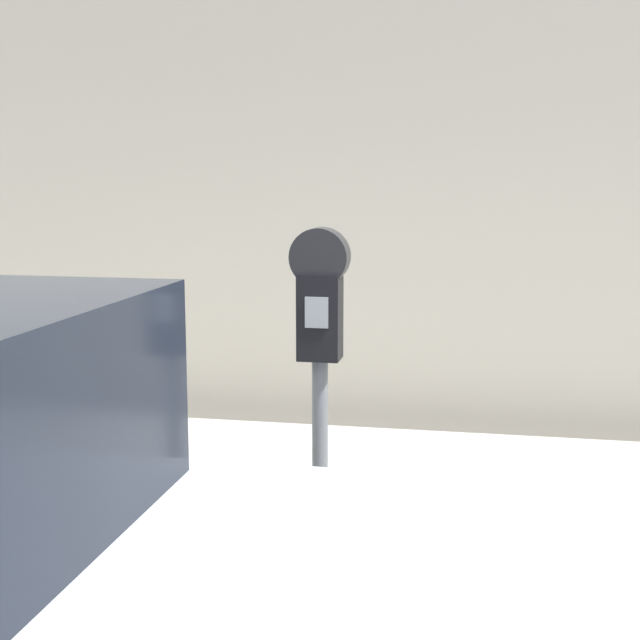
{
  "coord_description": "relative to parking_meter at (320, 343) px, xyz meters",
  "views": [
    {
      "loc": [
        1.21,
        -2.21,
        1.82
      ],
      "look_at": [
        0.6,
        0.96,
        1.3
      ],
      "focal_mm": 50.0,
      "sensor_mm": 36.0,
      "label": 1
    }
  ],
  "objects": [
    {
      "name": "building_facade",
      "position": [
        -0.6,
        3.16,
        1.26
      ],
      "size": [
        24.0,
        0.3,
        4.93
      ],
      "color": "beige",
      "rests_on": "ground_plane"
    },
    {
      "name": "sidewalk",
      "position": [
        -0.6,
        1.24,
        -1.15
      ],
      "size": [
        24.0,
        2.8,
        0.13
      ],
      "color": "#ADAAA3",
      "rests_on": "ground_plane"
    },
    {
      "name": "parking_meter",
      "position": [
        0.0,
        0.0,
        0.0
      ],
      "size": [
        0.21,
        0.13,
        1.51
      ],
      "color": "slate",
      "rests_on": "sidewalk"
    }
  ]
}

